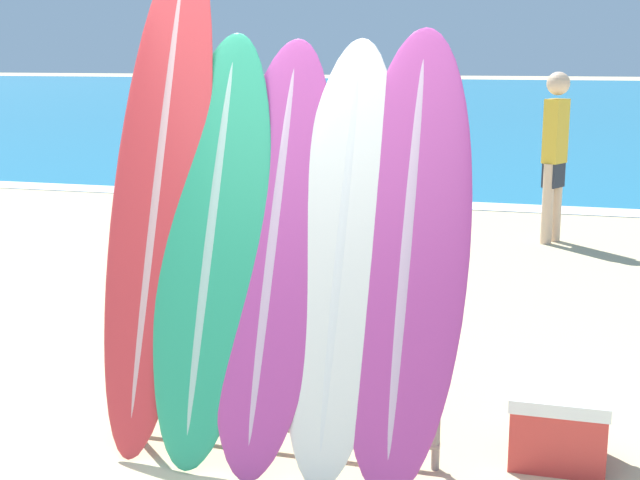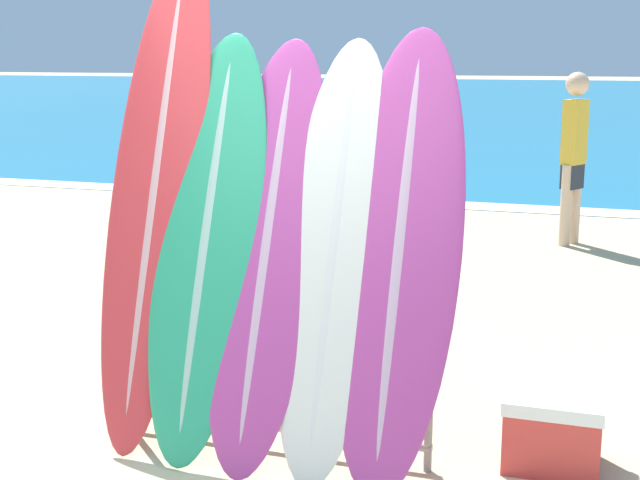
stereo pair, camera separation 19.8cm
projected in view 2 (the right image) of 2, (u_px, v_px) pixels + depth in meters
ocean_water at (577, 100)px, 38.87m from camera, size 120.00×60.00×0.01m
surfboard_rack at (270, 358)px, 4.42m from camera, size 1.65×0.04×0.90m
surfboard_slot_0 at (156, 191)px, 4.57m from camera, size 0.51×0.95×2.55m
surfboard_slot_1 at (208, 243)px, 4.43m from camera, size 0.56×0.88×2.09m
surfboard_slot_2 at (268, 250)px, 4.35m from camera, size 0.56×0.92×2.05m
surfboard_slot_3 at (334, 255)px, 4.24m from camera, size 0.52×0.87×2.05m
surfboard_slot_4 at (399, 254)px, 4.15m from camera, size 0.59×0.89×2.10m
person_near_water at (400, 148)px, 10.38m from camera, size 0.22×0.27×1.62m
person_mid_beach at (574, 152)px, 9.18m from camera, size 0.26×0.30×1.79m
person_far_left at (240, 184)px, 7.65m from camera, size 0.27×0.25×1.58m
person_far_right at (279, 162)px, 8.68m from camera, size 0.28×0.23×1.70m
cooler_box at (553, 430)px, 4.30m from camera, size 0.47×0.38×0.37m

